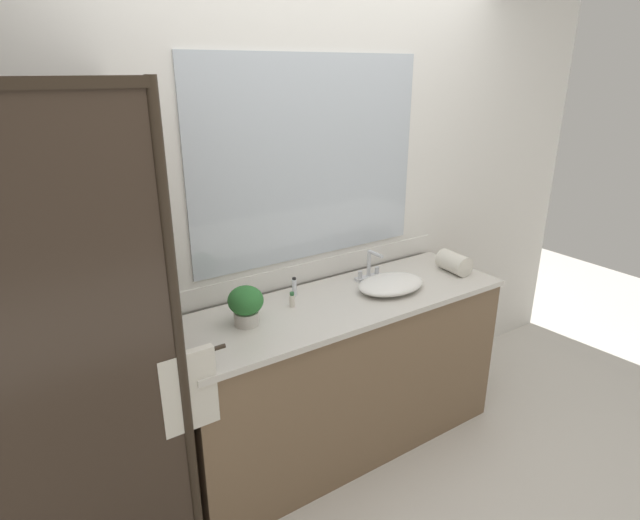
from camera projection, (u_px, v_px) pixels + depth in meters
The scene contains 10 objects.
ground_plane at pixel (342, 442), 2.97m from camera, with size 8.00×8.00×0.00m, color silver.
wall_back_with_mirror at pixel (308, 209), 2.78m from camera, with size 4.40×0.06×2.60m.
vanity_cabinet at pixel (342, 374), 2.82m from camera, with size 1.80×0.58×0.90m.
shower_enclosure at pixel (82, 373), 1.80m from camera, with size 1.20×0.59×2.00m.
sink_basin at pixel (391, 284), 2.76m from camera, with size 0.39×0.27×0.07m, color white.
faucet at pixel (370, 270), 2.90m from camera, with size 0.17×0.13×0.18m.
potted_plant at pixel (246, 304), 2.37m from camera, with size 0.16×0.16×0.19m.
amenity_bottle_lotion at pixel (294, 287), 2.69m from camera, with size 0.03×0.03×0.10m.
amenity_bottle_body_wash at pixel (292, 300), 2.57m from camera, with size 0.03×0.03×0.08m.
rolled_towel_near_edge at pixel (454, 263), 3.00m from camera, with size 0.12×0.12×0.19m, color silver.
Camera 1 is at (-1.44, -1.94, 2.02)m, focal length 29.01 mm.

